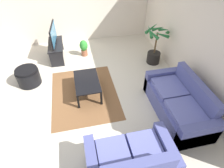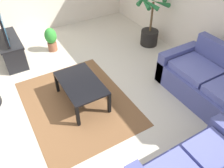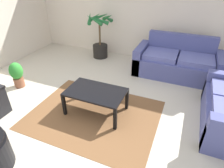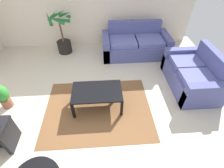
% 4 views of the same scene
% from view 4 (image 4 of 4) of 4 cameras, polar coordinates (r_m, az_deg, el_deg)
% --- Properties ---
extents(ground_plane, '(6.60, 6.60, 0.00)m').
position_cam_4_polar(ground_plane, '(3.38, -6.02, -11.33)').
color(ground_plane, beige).
extents(wall_back, '(6.00, 0.06, 2.70)m').
position_cam_4_polar(wall_back, '(5.19, -6.91, 27.02)').
color(wall_back, beige).
rests_on(wall_back, ground).
extents(couch_main, '(1.92, 0.90, 0.90)m').
position_cam_4_polar(couch_main, '(5.01, 8.11, 13.32)').
color(couch_main, '#4C518C').
rests_on(couch_main, ground).
extents(couch_loveseat, '(0.90, 1.52, 0.90)m').
position_cam_4_polar(couch_loveseat, '(4.24, 26.23, 2.72)').
color(couch_loveseat, '#4C518C').
rests_on(couch_loveseat, ground).
extents(coffee_table, '(1.00, 0.61, 0.44)m').
position_cam_4_polar(coffee_table, '(3.28, -5.27, -3.09)').
color(coffee_table, black).
rests_on(coffee_table, ground).
extents(area_rug, '(2.20, 1.70, 0.01)m').
position_cam_4_polar(area_rug, '(3.50, -4.87, -8.59)').
color(area_rug, brown).
rests_on(area_rug, ground).
extents(potted_palm, '(0.76, 0.76, 1.23)m').
position_cam_4_polar(potted_palm, '(5.18, -16.86, 15.45)').
color(potted_palm, black).
rests_on(potted_palm, ground).
extents(potted_plant_small, '(0.27, 0.27, 0.56)m').
position_cam_4_polar(potted_plant_small, '(3.99, -33.97, -3.44)').
color(potted_plant_small, brown).
rests_on(potted_plant_small, ground).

